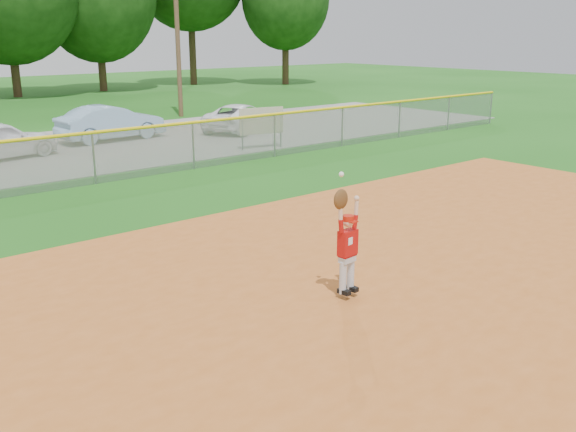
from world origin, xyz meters
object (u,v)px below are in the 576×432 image
object	(u,v)px
car_white_b	(241,117)
ballplayer	(347,242)
car_blue	(111,123)
sponsor_sign	(262,122)

from	to	relation	value
car_white_b	ballplayer	world-z (taller)	ballplayer
car_blue	ballplayer	size ratio (longest dim) A/B	2.08
car_blue	car_white_b	bearing A→B (deg)	-105.84
car_blue	ballplayer	xyz separation A→B (m)	(-4.13, -17.57, 0.28)
car_blue	sponsor_sign	size ratio (longest dim) A/B	2.48
car_blue	car_white_b	size ratio (longest dim) A/B	1.00
car_blue	sponsor_sign	xyz separation A→B (m)	(3.45, -5.50, 0.30)
car_blue	sponsor_sign	world-z (taller)	sponsor_sign
car_blue	sponsor_sign	distance (m)	6.50
car_white_b	sponsor_sign	size ratio (longest dim) A/B	2.47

